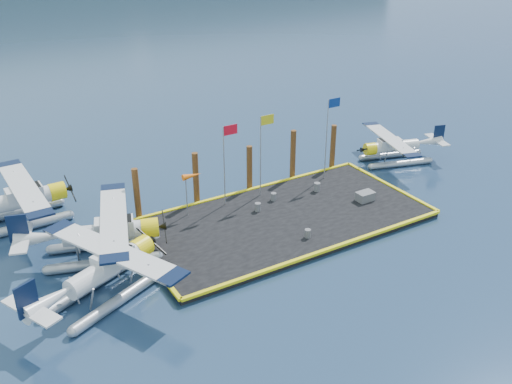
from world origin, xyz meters
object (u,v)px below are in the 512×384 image
at_px(seaplane_a, 109,270).
at_px(seaplane_c, 20,203).
at_px(drum_3, 308,233).
at_px(piling_3, 293,156).
at_px(piling_4, 333,148).
at_px(piling_2, 249,169).
at_px(piling_1, 196,180).
at_px(flagpole_red, 226,153).
at_px(windsock, 192,177).
at_px(drum_5, 274,197).
at_px(seaplane_b, 109,235).
at_px(flagpole_yellow, 263,144).
at_px(drum_4, 317,187).
at_px(piling_0, 137,195).
at_px(drum_0, 258,207).
at_px(seaplane_d, 393,148).
at_px(crate, 365,196).
at_px(flagpole_blue, 329,127).

height_order(seaplane_a, seaplane_c, seaplane_c).
bearing_deg(drum_3, piling_3, 61.64).
bearing_deg(piling_4, piling_2, 180.00).
relative_size(piling_1, piling_3, 0.98).
bearing_deg(flagpole_red, windsock, 180.00).
xyz_separation_m(drum_5, flagpole_red, (-3.19, 1.23, 3.70)).
bearing_deg(seaplane_b, drum_3, 84.55).
height_order(seaplane_c, piling_4, piling_4).
distance_m(seaplane_b, piling_4, 20.50).
height_order(drum_3, drum_5, drum_5).
xyz_separation_m(seaplane_c, flagpole_yellow, (16.27, -5.49, 2.91)).
relative_size(windsock, piling_4, 0.78).
xyz_separation_m(seaplane_b, drum_4, (16.27, 0.30, -0.84)).
relative_size(piling_0, piling_2, 1.05).
xyz_separation_m(drum_5, piling_0, (-9.40, 2.83, 1.31)).
distance_m(piling_0, piling_4, 17.00).
distance_m(seaplane_c, piling_0, 8.08).
bearing_deg(windsock, seaplane_a, -144.28).
bearing_deg(drum_5, piling_2, 97.95).
relative_size(drum_0, windsock, 0.20).
height_order(drum_0, piling_2, piling_2).
bearing_deg(piling_3, drum_0, -146.22).
height_order(seaplane_a, piling_0, piling_0).
bearing_deg(drum_4, piling_4, 39.34).
bearing_deg(piling_3, windsock, -170.47).
bearing_deg(flagpole_red, drum_4, -13.23).
relative_size(seaplane_d, crate, 6.48).
relative_size(seaplane_d, piling_4, 2.13).
bearing_deg(seaplane_a, seaplane_b, 137.46).
xyz_separation_m(flagpole_red, piling_0, (-6.21, 1.60, -2.40)).
distance_m(seaplane_a, piling_2, 15.24).
relative_size(drum_4, piling_2, 0.18).
relative_size(seaplane_c, piling_1, 2.45).
bearing_deg(windsock, drum_4, -9.55).
xyz_separation_m(piling_2, piling_4, (8.00, 0.00, 0.10)).
relative_size(piling_3, piling_4, 1.07).
bearing_deg(drum_3, seaplane_d, 26.90).
relative_size(piling_1, piling_4, 1.05).
height_order(crate, flagpole_blue, flagpole_blue).
distance_m(drum_0, piling_4, 10.23).
bearing_deg(drum_3, crate, 17.84).
xyz_separation_m(seaplane_a, drum_4, (17.48, 4.05, -0.83)).
height_order(flagpole_yellow, flagpole_blue, flagpole_blue).
bearing_deg(piling_0, flagpole_red, -14.46).
distance_m(seaplane_a, flagpole_yellow, 15.02).
relative_size(flagpole_red, piling_4, 1.50).
xyz_separation_m(drum_5, piling_3, (3.60, 2.83, 1.46)).
height_order(seaplane_c, seaplane_d, seaplane_c).
bearing_deg(flagpole_red, seaplane_c, 157.54).
bearing_deg(flagpole_yellow, seaplane_a, -157.40).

